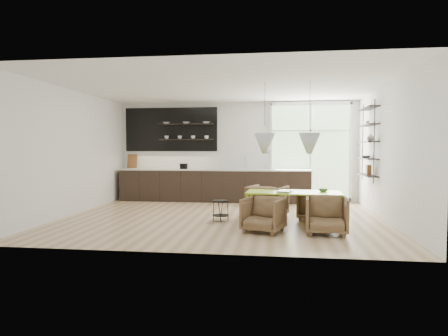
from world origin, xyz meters
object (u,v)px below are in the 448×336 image
Objects in this scene: armchair_back_left at (267,201)px; armchair_back_right at (315,206)px; dining_table at (294,194)px; armchair_front_right at (326,215)px; wire_stool at (221,208)px; armchair_front_left at (264,215)px.

armchair_back_left reaches higher than armchair_back_right.
armchair_front_right reaches higher than dining_table.
armchair_front_right is at bearing -26.16° from wire_stool.
wire_stool is (-2.07, 1.02, -0.06)m from armchair_front_right.
dining_table reaches higher than armchair_front_left.
armchair_front_left is (-1.07, -1.34, 0.01)m from armchair_back_right.
armchair_front_right reaches higher than wire_stool.
armchair_back_right is at bearing 97.24° from armchair_front_right.
armchair_front_right is at bearing 110.49° from armchair_back_right.
armchair_back_right is 0.90× the size of armchair_front_right.
armchair_back_left is at bearing 130.02° from armchair_front_right.
dining_table is at bearing 69.99° from armchair_back_right.
armchair_front_right reaches higher than armchair_front_left.
armchair_front_left reaches higher than wire_stool.
dining_table is 0.86m from armchair_back_right.
wire_stool is (-2.01, -0.36, -0.02)m from armchair_back_right.
armchair_back_left is 1.13× the size of armchair_front_left.
armchair_front_right is (0.07, -1.38, 0.03)m from armchair_back_right.
armchair_front_left is at bearing 107.39° from armchair_back_left.
dining_table is 2.54× the size of armchair_front_right.
armchair_front_left is 1.13m from armchair_front_right.
armchair_back_left is 1.07× the size of armchair_front_right.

